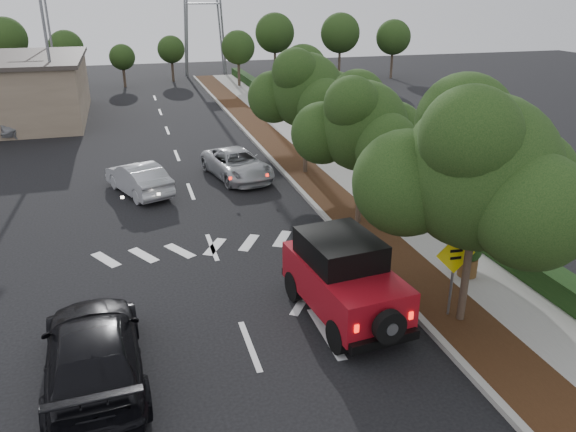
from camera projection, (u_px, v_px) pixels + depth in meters
name	position (u px, v px, depth m)	size (l,w,h in m)	color
ground	(250.00, 346.00, 13.93)	(120.00, 120.00, 0.00)	black
curb	(291.00, 181.00, 25.78)	(0.20, 70.00, 0.15)	#9E9B93
planting_strip	(312.00, 179.00, 26.04)	(1.80, 70.00, 0.12)	black
sidewalk	(350.00, 176.00, 26.53)	(2.00, 70.00, 0.12)	gray
hedge	(377.00, 166.00, 26.76)	(0.80, 70.00, 0.80)	black
transmission_tower	(206.00, 75.00, 58.25)	(7.00, 4.00, 28.00)	slate
street_tree_near	(459.00, 322.00, 14.93)	(3.80, 3.80, 5.92)	black
street_tree_mid	(358.00, 224.00, 21.16)	(3.20, 3.20, 5.32)	black
street_tree_far	(305.00, 174.00, 26.95)	(3.40, 3.40, 5.62)	black
light_pole_a	(60.00, 130.00, 35.42)	(2.00, 0.22, 9.00)	slate
light_pole_b	(60.00, 98.00, 45.86)	(2.00, 0.22, 9.00)	slate
red_jeep	(341.00, 276.00, 14.92)	(2.35, 4.51, 2.24)	black
silver_suv_ahead	(237.00, 164.00, 26.20)	(2.17, 4.70, 1.31)	#ADB0B5
black_suv_oncoming	(94.00, 352.00, 12.42)	(2.12, 5.23, 1.52)	black
silver_sedan_oncoming	(138.00, 178.00, 24.15)	(1.44, 4.14, 1.36)	#B2B4BA
parked_suv	(32.00, 124.00, 34.05)	(1.57, 3.90, 1.33)	#98999F
speed_hump_sign	(454.00, 264.00, 14.50)	(1.10, 0.11, 2.34)	slate
terracotta_planter	(469.00, 254.00, 16.86)	(0.72, 0.72, 1.26)	brown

